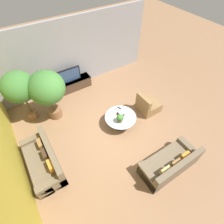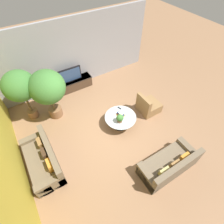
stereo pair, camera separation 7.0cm
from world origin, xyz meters
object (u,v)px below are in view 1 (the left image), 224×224
at_px(couch_by_wall, 44,161).
at_px(armchair_wicker, 148,106).
at_px(television, 69,76).
at_px(coffee_table, 120,119).
at_px(potted_palm_tall, 19,88).
at_px(media_console, 71,85).
at_px(couch_near_entry, 170,164).
at_px(potted_palm_corner, 47,89).
at_px(potted_plant_tabletop, 120,118).

relative_size(couch_by_wall, armchair_wicker, 2.23).
height_order(television, coffee_table, television).
bearing_deg(coffee_table, potted_palm_tall, 141.30).
bearing_deg(armchair_wicker, media_console, 35.99).
bearing_deg(television, armchair_wicker, -54.00).
bearing_deg(couch_by_wall, couch_near_entry, 56.19).
distance_m(television, potted_palm_tall, 2.22).
bearing_deg(couch_by_wall, media_console, 143.77).
height_order(coffee_table, armchair_wicker, armchair_wicker).
bearing_deg(potted_palm_corner, couch_by_wall, -119.21).
xyz_separation_m(coffee_table, armchair_wicker, (1.35, 0.01, -0.04)).
xyz_separation_m(couch_near_entry, potted_palm_tall, (-3.02, 4.49, 1.22)).
bearing_deg(television, media_console, 90.00).
bearing_deg(potted_palm_tall, potted_plant_tabletop, -42.22).
height_order(coffee_table, potted_plant_tabletop, potted_plant_tabletop).
xyz_separation_m(couch_by_wall, potted_palm_corner, (1.04, 1.87, 1.12)).
distance_m(couch_by_wall, couch_near_entry, 3.93).
height_order(media_console, potted_palm_corner, potted_palm_corner).
height_order(media_console, armchair_wicker, armchair_wicker).
bearing_deg(armchair_wicker, potted_palm_corner, 62.01).
bearing_deg(potted_plant_tabletop, potted_palm_tall, 137.78).
xyz_separation_m(couch_by_wall, potted_palm_tall, (0.24, 2.30, 1.22)).
distance_m(couch_near_entry, potted_plant_tabletop, 2.20).
xyz_separation_m(media_console, couch_by_wall, (-2.22, -3.03, 0.04)).
bearing_deg(couch_near_entry, television, -78.67).
height_order(potted_palm_tall, potted_plant_tabletop, potted_palm_tall).
height_order(coffee_table, couch_near_entry, couch_near_entry).
bearing_deg(coffee_table, television, 104.61).
bearing_deg(potted_palm_tall, media_console, 20.08).
distance_m(armchair_wicker, potted_plant_tabletop, 1.54).
xyz_separation_m(media_console, coffee_table, (0.76, -2.91, 0.06)).
bearing_deg(media_console, potted_palm_corner, -135.36).
bearing_deg(television, couch_by_wall, -126.24).
distance_m(television, coffee_table, 3.05).
bearing_deg(couch_by_wall, coffee_table, 92.17).
bearing_deg(couch_by_wall, potted_palm_tall, 174.02).
bearing_deg(couch_by_wall, armchair_wicker, 91.63).
height_order(coffee_table, couch_by_wall, couch_by_wall).
bearing_deg(media_console, potted_palm_tall, -159.92).
xyz_separation_m(media_console, armchair_wicker, (2.11, -2.90, 0.02)).
bearing_deg(couch_near_entry, potted_palm_tall, -56.06).
bearing_deg(armchair_wicker, television, 36.00).
relative_size(media_console, potted_palm_tall, 0.90).
bearing_deg(couch_near_entry, potted_palm_corner, -61.31).
bearing_deg(couch_by_wall, potted_palm_corner, 150.79).
distance_m(armchair_wicker, potted_palm_corner, 3.88).
bearing_deg(coffee_table, couch_by_wall, -177.83).
bearing_deg(armchair_wicker, potted_plant_tabletop, 96.57).
distance_m(media_console, potted_palm_corner, 2.01).
relative_size(media_console, couch_near_entry, 1.02).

